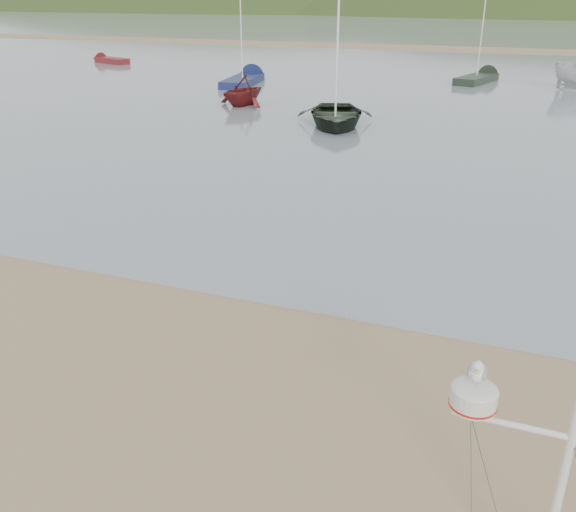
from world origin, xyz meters
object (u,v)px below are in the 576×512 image
(sailboat_blue_near, at_px, (250,77))
(sailboat_dark_mid, at_px, (485,77))
(dinghy_red_far, at_px, (105,60))
(boat_dark, at_px, (337,69))
(boat_red, at_px, (242,76))

(sailboat_blue_near, xyz_separation_m, sailboat_dark_mid, (16.10, 6.63, 0.00))
(dinghy_red_far, bearing_deg, boat_dark, -35.76)
(boat_red, relative_size, dinghy_red_far, 0.62)
(dinghy_red_far, bearing_deg, boat_red, -37.50)
(boat_red, bearing_deg, dinghy_red_far, 158.45)
(sailboat_dark_mid, bearing_deg, dinghy_red_far, 179.31)
(sailboat_dark_mid, bearing_deg, sailboat_blue_near, -157.62)
(boat_dark, distance_m, boat_red, 7.74)
(sailboat_blue_near, relative_size, sailboat_dark_mid, 1.14)
(boat_dark, distance_m, sailboat_dark_mid, 21.20)
(sailboat_dark_mid, bearing_deg, boat_red, -125.80)
(boat_red, relative_size, sailboat_blue_near, 0.43)
(boat_red, xyz_separation_m, sailboat_blue_near, (-4.11, 9.99, -1.38))
(boat_red, xyz_separation_m, sailboat_dark_mid, (11.99, 16.62, -1.38))
(dinghy_red_far, relative_size, sailboat_dark_mid, 0.78)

